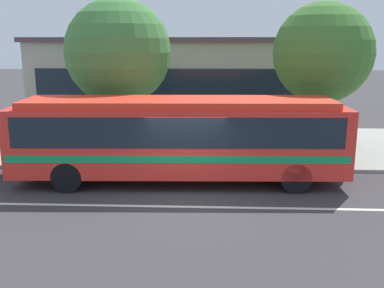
{
  "coord_description": "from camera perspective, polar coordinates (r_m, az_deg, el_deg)",
  "views": [
    {
      "loc": [
        0.79,
        -13.27,
        4.86
      ],
      "look_at": [
        0.12,
        1.83,
        1.3
      ],
      "focal_mm": 41.86,
      "sensor_mm": 36.0,
      "label": 1
    }
  ],
  "objects": [
    {
      "name": "station_building",
      "position": [
        26.55,
        -0.79,
        8.11
      ],
      "size": [
        16.2,
        9.01,
        4.94
      ],
      "color": "#A6A490",
      "rests_on": "ground_plane"
    },
    {
      "name": "sidewalk_slab",
      "position": [
        20.77,
        0.28,
        -0.1
      ],
      "size": [
        60.0,
        8.0,
        0.12
      ],
      "primitive_type": "cube",
      "color": "#9D9A91",
      "rests_on": "ground_plane"
    },
    {
      "name": "street_tree_mid_block",
      "position": [
        18.87,
        16.33,
        11.05
      ],
      "size": [
        3.98,
        3.98,
        6.19
      ],
      "color": "brown",
      "rests_on": "sidewalk_slab"
    },
    {
      "name": "street_tree_near_stop",
      "position": [
        18.65,
        -9.4,
        11.45
      ],
      "size": [
        4.29,
        4.29,
        6.36
      ],
      "color": "brown",
      "rests_on": "sidewalk_slab"
    },
    {
      "name": "lane_stripe_center",
      "position": [
        13.41,
        -1.03,
        -7.99
      ],
      "size": [
        56.0,
        0.16,
        0.01
      ],
      "primitive_type": "cube",
      "color": "silver",
      "rests_on": "ground_plane"
    },
    {
      "name": "bus_stop_sign",
      "position": [
        17.37,
        11.81,
        2.55
      ],
      "size": [
        0.14,
        0.44,
        2.49
      ],
      "color": "gray",
      "rests_on": "sidewalk_slab"
    },
    {
      "name": "ground_plane",
      "position": [
        14.15,
        -0.83,
        -6.83
      ],
      "size": [
        120.0,
        120.0,
        0.0
      ],
      "primitive_type": "plane",
      "color": "#3B373A"
    },
    {
      "name": "pedestrian_waiting_near_sign",
      "position": [
        17.57,
        -6.65,
        0.82
      ],
      "size": [
        0.4,
        0.4,
        1.68
      ],
      "color": "#756557",
      "rests_on": "sidewalk_slab"
    },
    {
      "name": "transit_bus",
      "position": [
        15.22,
        -1.64,
        1.23
      ],
      "size": [
        11.28,
        2.9,
        2.9
      ],
      "color": "red",
      "rests_on": "ground_plane"
    }
  ]
}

